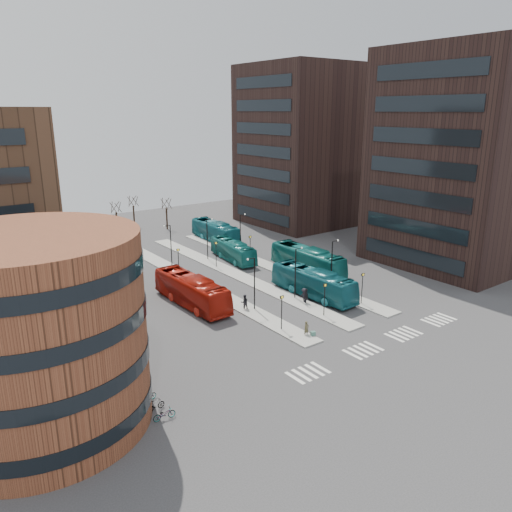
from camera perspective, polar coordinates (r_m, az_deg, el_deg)
ground at (r=47.34m, az=16.66°, el=-11.72°), size 160.00×160.00×0.00m
island_left at (r=65.77m, az=-6.82°, el=-2.99°), size 2.50×45.00×0.15m
island_mid at (r=68.75m, az=-2.49°, el=-2.02°), size 2.50×45.00×0.15m
island_right at (r=72.11m, az=1.46°, el=-1.13°), size 2.50×45.00×0.15m
suitcase at (r=50.54m, az=6.53°, el=-8.87°), size 0.53×0.47×0.56m
red_bus at (r=57.98m, az=-7.38°, el=-3.94°), size 3.27×12.66×3.51m
teal_bus_a at (r=60.58m, az=6.55°, el=-3.07°), size 3.37×12.29×3.39m
teal_bus_b at (r=74.69m, az=-2.63°, el=0.61°), size 3.74×10.86×2.96m
teal_bus_c at (r=69.17m, az=5.89°, el=-0.48°), size 3.39×12.99×3.59m
teal_bus_d at (r=85.87m, az=-4.67°, el=2.82°), size 3.49×12.46×3.43m
traveller at (r=50.49m, az=5.79°, el=-8.25°), size 0.58×0.40×1.55m
commuter_a at (r=56.43m, az=-1.32°, el=-5.31°), size 1.07×0.96×1.81m
commuter_b at (r=58.37m, az=5.73°, el=-4.60°), size 0.79×1.18×1.87m
commuter_c at (r=58.55m, az=5.52°, el=-4.54°), size 0.71×1.20×1.84m
bicycle_near at (r=38.67m, az=-10.44°, el=-17.34°), size 1.75×0.75×0.90m
bicycle_mid at (r=39.75m, az=-11.39°, el=-16.36°), size 1.55×0.58×0.91m
bicycle_far at (r=40.99m, az=-12.36°, el=-15.40°), size 1.62×0.66×0.83m
crosswalk_stripes at (r=50.73m, az=14.25°, el=-9.54°), size 22.35×2.40×0.01m
round_building at (r=37.72m, az=-23.94°, el=-8.15°), size 15.16×15.16×14.00m
tower_near at (r=77.90m, az=22.57°, el=10.18°), size 20.12×20.00×30.00m
tower_far at (r=99.76m, az=5.40°, el=12.41°), size 20.12×20.00×30.00m
sign_poles at (r=62.40m, az=0.80°, el=-1.69°), size 12.45×22.12×3.65m
lamp_posts at (r=66.50m, az=-1.10°, el=0.51°), size 14.04×20.24×6.12m
bare_trees at (r=96.29m, az=-13.20°, el=4.54°), size 10.97×8.14×5.90m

